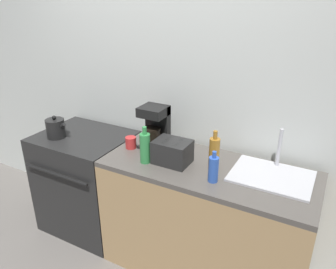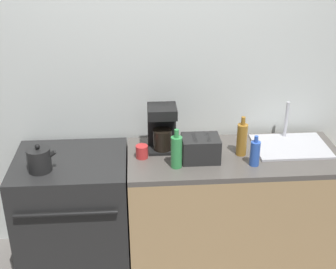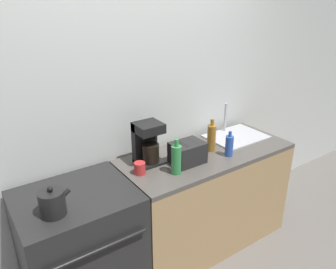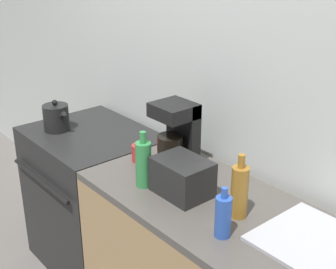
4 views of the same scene
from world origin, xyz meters
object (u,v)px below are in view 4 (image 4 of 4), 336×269
at_px(toaster, 182,177).
at_px(cup_red, 140,153).
at_px(bottle_blue, 223,216).
at_px(stove, 95,197).
at_px(kettle, 56,117).
at_px(bottle_green, 143,163).
at_px(coffee_maker, 177,133).
at_px(bottle_amber, 239,191).

bearing_deg(toaster, cup_red, 171.88).
distance_m(toaster, bottle_blue, 0.35).
height_order(stove, kettle, kettle).
relative_size(bottle_green, cup_red, 3.03).
bearing_deg(bottle_green, toaster, 27.12).
bearing_deg(bottle_green, bottle_blue, -1.22).
distance_m(kettle, coffee_maker, 0.84).
xyz_separation_m(toaster, cup_red, (-0.39, 0.06, -0.04)).
bearing_deg(toaster, bottle_amber, 10.56).
bearing_deg(bottle_amber, bottle_green, -162.92).
bearing_deg(kettle, bottle_amber, 5.35).
bearing_deg(stove, bottle_amber, -0.07).
relative_size(toaster, bottle_green, 0.93).
bearing_deg(kettle, stove, 37.24).
height_order(stove, cup_red, cup_red).
xyz_separation_m(toaster, coffee_maker, (-0.24, 0.18, 0.08)).
height_order(stove, coffee_maker, coffee_maker).
height_order(toaster, coffee_maker, coffee_maker).
height_order(kettle, bottle_blue, bottle_blue).
xyz_separation_m(kettle, bottle_blue, (1.38, -0.03, 0.01)).
bearing_deg(bottle_blue, bottle_amber, 110.20).
xyz_separation_m(coffee_maker, cup_red, (-0.14, -0.12, -0.12)).
distance_m(coffee_maker, bottle_amber, 0.55).
distance_m(bottle_blue, cup_red, 0.74).
bearing_deg(bottle_amber, cup_red, 179.82).
bearing_deg(coffee_maker, toaster, -36.25).
bearing_deg(stove, bottle_blue, -7.12).
xyz_separation_m(stove, kettle, (-0.16, -0.13, 0.51)).
distance_m(coffee_maker, bottle_blue, 0.65).
height_order(bottle_green, cup_red, bottle_green).
relative_size(stove, coffee_maker, 2.76).
relative_size(stove, bottle_green, 3.35).
height_order(coffee_maker, bottle_amber, coffee_maker).
xyz_separation_m(bottle_green, cup_red, (-0.22, 0.14, -0.07)).
xyz_separation_m(stove, coffee_maker, (0.63, 0.12, 0.60)).
bearing_deg(cup_red, bottle_green, -32.84).
relative_size(bottle_amber, bottle_blue, 1.33).
bearing_deg(coffee_maker, stove, -168.82).
xyz_separation_m(stove, bottle_green, (0.70, -0.14, 0.55)).
relative_size(bottle_amber, cup_red, 3.15).
bearing_deg(cup_red, coffee_maker, 40.82).
xyz_separation_m(bottle_blue, cup_red, (-0.73, 0.15, -0.04)).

